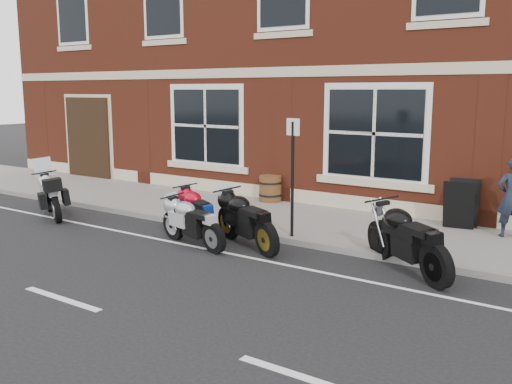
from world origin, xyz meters
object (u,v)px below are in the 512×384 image
pedestrian_left (512,197)px  moto_touring_silver (53,193)px  moto_sport_silver (193,221)px  barrel_planter (270,188)px  a_board_sign (461,204)px  parking_sign (293,169)px  moto_sport_black (247,218)px  moto_naked_black (408,237)px  moto_sport_red (199,210)px

pedestrian_left → moto_touring_silver: bearing=-8.6°
moto_sport_silver → barrel_planter: 4.15m
a_board_sign → parking_sign: 3.71m
barrel_planter → pedestrian_left: bearing=-3.6°
barrel_planter → parking_sign: (2.31, -2.75, 1.00)m
moto_touring_silver → parking_sign: bearing=-49.8°
moto_sport_black → moto_naked_black: moto_naked_black is taller
moto_sport_black → parking_sign: (0.54, 0.76, 0.90)m
moto_naked_black → pedestrian_left: (1.01, 2.90, 0.31)m
moto_naked_black → a_board_sign: bearing=36.7°
pedestrian_left → moto_sport_red: bearing=-1.3°
barrel_planter → a_board_sign: bearing=-2.0°
moto_touring_silver → moto_sport_red: size_ratio=1.05×
moto_sport_black → a_board_sign: size_ratio=1.97×
moto_touring_silver → a_board_sign: bearing=-37.1°
barrel_planter → parking_sign: bearing=-50.0°
moto_sport_black → parking_sign: bearing=-10.0°
moto_sport_red → a_board_sign: 5.44m
moto_sport_silver → a_board_sign: 5.55m
moto_touring_silver → parking_sign: size_ratio=0.80×
moto_touring_silver → moto_naked_black: bearing=-56.7°
moto_sport_black → moto_naked_black: bearing=-60.2°
moto_touring_silver → parking_sign: parking_sign is taller
parking_sign → pedestrian_left: bearing=47.2°
moto_sport_red → a_board_sign: a_board_sign is taller
barrel_planter → moto_sport_red: bearing=-83.5°
moto_sport_silver → barrel_planter: (-0.88, 4.05, -0.04)m
moto_touring_silver → barrel_planter: 5.33m
moto_sport_red → barrel_planter: size_ratio=2.65×
pedestrian_left → moto_sport_silver: bearing=7.2°
moto_naked_black → parking_sign: (-2.52, 0.52, 0.86)m
moto_touring_silver → pedestrian_left: bearing=-40.5°
moto_touring_silver → a_board_sign: moto_touring_silver is taller
moto_sport_silver → moto_naked_black: moto_naked_black is taller
a_board_sign → barrel_planter: (-4.84, 0.17, -0.17)m
moto_sport_silver → barrel_planter: bearing=26.0°
moto_touring_silver → pedestrian_left: pedestrian_left is taller
parking_sign → a_board_sign: bearing=58.8°
moto_sport_silver → pedestrian_left: 6.19m
moto_sport_red → moto_naked_black: moto_naked_black is taller
moto_sport_silver → a_board_sign: bearing=-31.7°
moto_sport_black → moto_naked_black: 3.06m
moto_sport_silver → moto_sport_black: bearing=-45.1°
moto_sport_black → parking_sign: parking_sign is taller
pedestrian_left → a_board_sign: 1.05m
moto_sport_silver → pedestrian_left: (4.95, 3.68, 0.41)m
moto_sport_red → moto_sport_black: moto_sport_black is taller
moto_sport_silver → a_board_sign: a_board_sign is taller
moto_sport_black → pedestrian_left: bearing=-27.0°
moto_sport_red → pedestrian_left: (5.46, 2.91, 0.40)m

